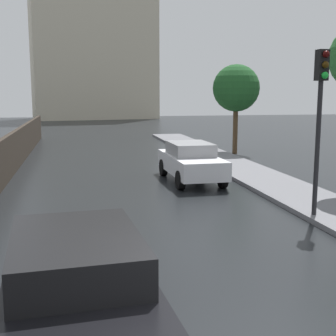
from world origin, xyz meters
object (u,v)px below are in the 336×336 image
object	(u,v)px
car_black_mid_road	(77,285)
street_tree_near	(236,88)
traffic_light	(320,102)
car_white_near_kerb	(191,161)

from	to	relation	value
car_black_mid_road	street_tree_near	size ratio (longest dim) A/B	0.97
car_black_mid_road	traffic_light	xyz separation A→B (m)	(6.02, 4.70, 2.25)
traffic_light	car_white_near_kerb	bearing A→B (deg)	107.69
car_white_near_kerb	street_tree_near	xyz separation A→B (m)	(4.28, 7.15, 2.73)
traffic_light	street_tree_near	distance (m)	13.12
traffic_light	car_black_mid_road	bearing A→B (deg)	-142.00
car_black_mid_road	street_tree_near	xyz separation A→B (m)	(8.47, 17.58, 2.71)
car_white_near_kerb	traffic_light	size ratio (longest dim) A/B	1.01
car_white_near_kerb	car_black_mid_road	world-z (taller)	car_black_mid_road
car_white_near_kerb	street_tree_near	bearing A→B (deg)	57.81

